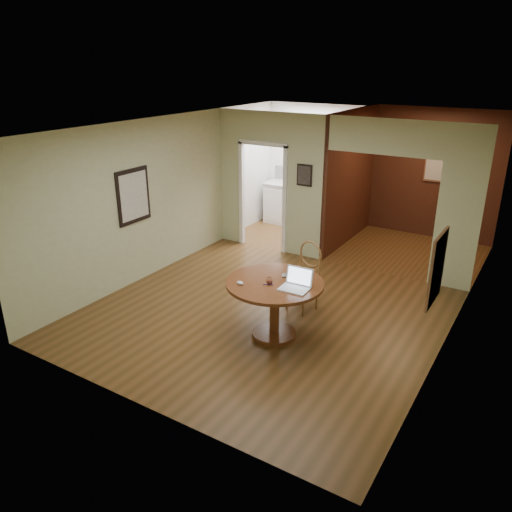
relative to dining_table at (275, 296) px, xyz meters
The scene contains 11 objects.
floor 0.86m from the dining_table, 136.72° to the left, with size 5.00×5.00×0.00m, color #4F3516.
room_shell 3.69m from the dining_table, 104.52° to the left, with size 5.20×7.50×5.00m.
dining_table is the anchor object (origin of this frame).
chair 0.97m from the dining_table, 91.16° to the left, with size 0.54×0.54×1.07m.
open_laptop 0.44m from the dining_table, ahead, with size 0.38×0.33×0.26m.
closed_laptop 0.35m from the dining_table, 56.46° to the left, with size 0.30×0.19×0.02m, color #A9A9AE.
mouse 0.53m from the dining_table, 137.05° to the right, with size 0.11×0.06×0.05m, color silver.
wine_glass 0.28m from the dining_table, 100.92° to the right, with size 0.09×0.09×0.10m, color white, non-canonical shape.
pen 0.26m from the dining_table, 100.12° to the right, with size 0.01×0.01×0.14m, color navy.
kitchen_cabinet 4.95m from the dining_table, 111.21° to the left, with size 2.06×0.60×0.94m.
grocery_bag 4.77m from the dining_table, 103.77° to the left, with size 0.26×0.23×0.26m, color beige.
Camera 1 is at (3.42, -5.70, 3.59)m, focal length 35.00 mm.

